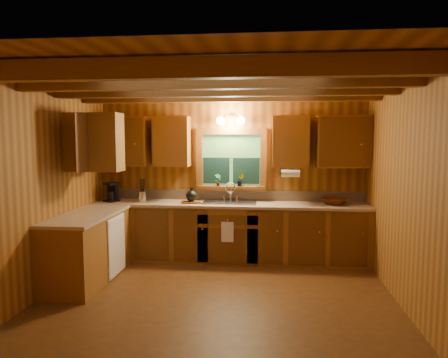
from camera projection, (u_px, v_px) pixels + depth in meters
name	position (u px, v px, depth m)	size (l,w,h in m)	color
room	(217.00, 190.00, 4.83)	(4.20, 4.20, 4.20)	#553314
ceiling_beams	(216.00, 85.00, 4.71)	(4.20, 2.54, 0.18)	brown
base_cabinets	(195.00, 237.00, 6.24)	(4.20, 2.22, 0.86)	brown
countertop	(195.00, 207.00, 6.20)	(4.20, 2.24, 0.04)	tan
backsplash	(231.00, 195.00, 6.73)	(4.20, 0.02, 0.16)	tan
dishwasher_panel	(117.00, 245.00, 5.75)	(0.02, 0.60, 0.80)	white
upper_cabinets	(191.00, 142.00, 6.24)	(4.19, 1.77, 0.78)	brown
window	(231.00, 161.00, 6.66)	(1.12, 0.08, 1.00)	brown
window_sill	(231.00, 187.00, 6.65)	(1.06, 0.14, 0.04)	brown
wall_sconce	(231.00, 120.00, 6.47)	(0.45, 0.21, 0.17)	black
paper_towel_roll	(291.00, 173.00, 6.24)	(0.11, 0.11, 0.27)	white
dish_towel	(227.00, 232.00, 6.16)	(0.18, 0.01, 0.30)	white
sink	(230.00, 206.00, 6.46)	(0.82, 0.48, 0.43)	silver
coffee_maker	(112.00, 192.00, 6.62)	(0.17, 0.22, 0.30)	black
utensil_crock	(142.00, 196.00, 6.56)	(0.13, 0.13, 0.37)	silver
cutting_board	(191.00, 202.00, 6.44)	(0.29, 0.21, 0.03)	#5A3413
teakettle	(191.00, 196.00, 6.43)	(0.17, 0.17, 0.21)	black
wicker_basket	(334.00, 201.00, 6.31)	(0.40, 0.40, 0.10)	#48230C
potted_plant_left	(218.00, 180.00, 6.62)	(0.10, 0.07, 0.19)	#5A3413
potted_plant_right	(240.00, 180.00, 6.60)	(0.11, 0.09, 0.20)	#5A3413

